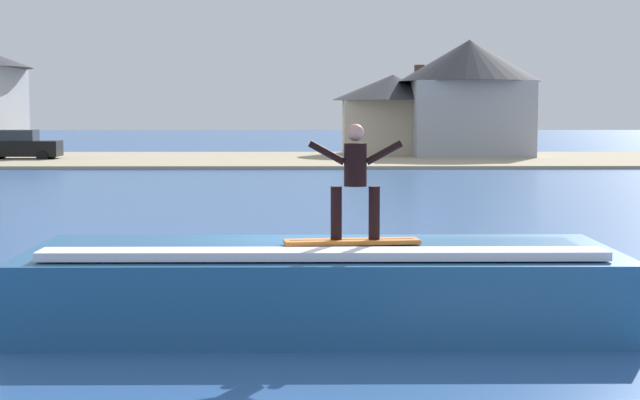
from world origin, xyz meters
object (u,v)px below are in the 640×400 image
at_px(surfer, 355,175).
at_px(car_far_shore, 450,144).
at_px(surfboard, 352,242).
at_px(house_small_cottage, 393,109).
at_px(house_gabled_white, 469,93).
at_px(car_near_shore, 19,145).
at_px(wave_crest, 322,285).

bearing_deg(surfer, car_far_shore, 80.92).
height_order(surfboard, surfer, surfer).
bearing_deg(surfboard, house_small_cottage, 84.83).
relative_size(car_far_shore, house_gabled_white, 0.47).
xyz_separation_m(surfer, house_small_cottage, (4.78, 53.32, 0.83)).
height_order(surfboard, house_small_cottage, house_small_cottage).
xyz_separation_m(surfboard, car_near_shore, (-17.48, 47.16, -0.35)).
height_order(wave_crest, house_small_cottage, house_small_cottage).
xyz_separation_m(wave_crest, surfboard, (0.41, -0.49, 0.70)).
xyz_separation_m(car_near_shore, house_gabled_white, (26.86, 4.10, 3.11)).
bearing_deg(surfboard, surfer, 12.06).
bearing_deg(house_small_cottage, surfer, -95.12).
bearing_deg(house_gabled_white, wave_crest, -100.92).
relative_size(wave_crest, car_far_shore, 2.06).
relative_size(surfboard, house_small_cottage, 0.25).
height_order(surfer, house_small_cottage, house_small_cottage).
height_order(surfer, car_near_shore, surfer).
bearing_deg(house_gabled_white, car_far_shore, -135.17).
distance_m(car_near_shore, house_small_cottage, 23.24).
xyz_separation_m(surfer, house_gabled_white, (9.33, 51.26, 1.81)).
distance_m(surfer, car_far_shore, 50.56).
bearing_deg(house_small_cottage, car_near_shore, -164.54).
distance_m(surfboard, house_small_cottage, 53.58).
height_order(surfboard, house_gabled_white, house_gabled_white).
distance_m(car_far_shore, house_small_cottage, 5.14).
relative_size(surfboard, surfer, 1.19).
xyz_separation_m(wave_crest, surfer, (0.46, -0.48, 1.64)).
relative_size(surfboard, car_near_shore, 0.43).
bearing_deg(surfer, surfboard, -167.94).
bearing_deg(surfboard, house_gabled_white, 79.63).
height_order(car_far_shore, house_small_cottage, house_small_cottage).
height_order(wave_crest, house_gabled_white, house_gabled_white).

